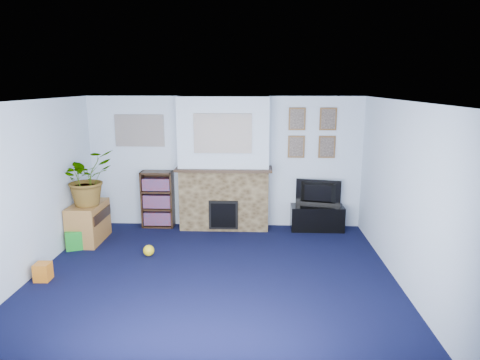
{
  "coord_description": "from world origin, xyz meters",
  "views": [
    {
      "loc": [
        0.59,
        -5.47,
        2.61
      ],
      "look_at": [
        0.34,
        0.76,
        1.21
      ],
      "focal_mm": 32.0,
      "sensor_mm": 36.0,
      "label": 1
    }
  ],
  "objects_px": {
    "television": "(318,193)",
    "bookshelf": "(158,200)",
    "tv_stand": "(317,218)",
    "sideboard": "(89,221)"
  },
  "relations": [
    {
      "from": "television",
      "to": "sideboard",
      "type": "height_order",
      "value": "television"
    },
    {
      "from": "tv_stand",
      "to": "sideboard",
      "type": "height_order",
      "value": "sideboard"
    },
    {
      "from": "bookshelf",
      "to": "tv_stand",
      "type": "bearing_deg",
      "value": -1.49
    },
    {
      "from": "tv_stand",
      "to": "television",
      "type": "distance_m",
      "value": 0.46
    },
    {
      "from": "television",
      "to": "bookshelf",
      "type": "xyz_separation_m",
      "value": [
        -2.93,
        0.06,
        -0.18
      ]
    },
    {
      "from": "tv_stand",
      "to": "sideboard",
      "type": "distance_m",
      "value": 4.0
    },
    {
      "from": "bookshelf",
      "to": "sideboard",
      "type": "distance_m",
      "value": 1.3
    },
    {
      "from": "tv_stand",
      "to": "bookshelf",
      "type": "distance_m",
      "value": 2.95
    },
    {
      "from": "sideboard",
      "to": "television",
      "type": "bearing_deg",
      "value": 10.82
    },
    {
      "from": "television",
      "to": "bookshelf",
      "type": "bearing_deg",
      "value": 11.4
    }
  ]
}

